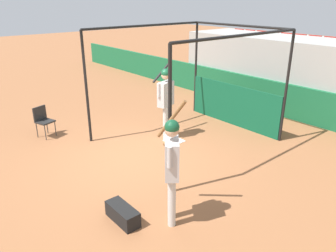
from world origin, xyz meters
name	(u,v)px	position (x,y,z in m)	size (l,w,h in m)	color
ground_plane	(135,156)	(0.00, 0.00, 0.00)	(60.00, 60.00, 0.00)	#935B38
outfield_wall	(265,95)	(0.00, 5.31, 0.54)	(24.00, 0.12, 1.08)	#196038
bleacher_section	(288,71)	(0.00, 6.57, 1.18)	(7.60, 2.40, 2.36)	#9E9E99
batting_cage	(217,87)	(0.10, 2.72, 1.28)	(3.32, 3.95, 2.91)	black
home_plate	(174,141)	(-0.07, 1.33, 0.01)	(0.44, 0.44, 0.02)	white
player_batter	(166,96)	(-0.43, 1.33, 1.17)	(0.60, 0.85, 2.01)	silver
player_waiting	(172,162)	(2.43, -0.92, 1.14)	(0.77, 0.60, 2.09)	silver
folding_chair	(43,118)	(-2.65, -1.18, 0.52)	(0.51, 0.51, 0.84)	black
equipment_bag	(123,214)	(1.89, -1.56, 0.14)	(0.70, 0.28, 0.28)	black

